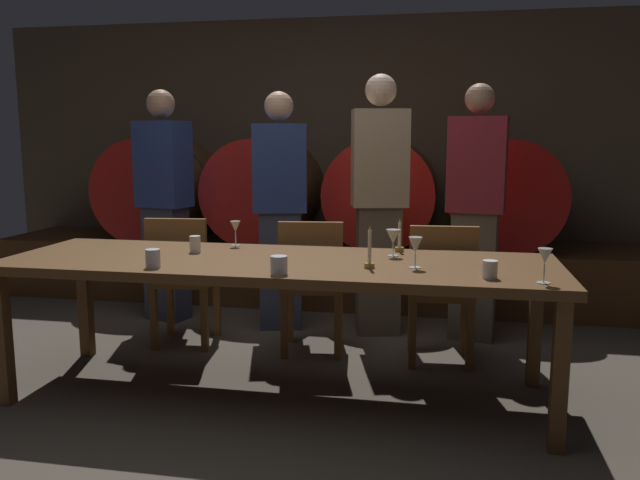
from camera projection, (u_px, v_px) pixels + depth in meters
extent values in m
plane|color=#4C443A|center=(239.00, 405.00, 3.36)|extent=(8.19, 8.19, 0.00)
cube|color=brown|center=(333.00, 156.00, 5.95)|extent=(6.30, 0.24, 2.45)
cube|color=#4C2D16|center=(321.00, 270.00, 5.57)|extent=(5.67, 0.90, 0.50)
cylinder|color=brown|center=(162.00, 189.00, 5.74)|extent=(0.87, 0.87, 0.87)
cylinder|color=#B21C16|center=(138.00, 193.00, 5.30)|extent=(0.89, 0.03, 0.89)
cylinder|color=#B21C16|center=(182.00, 185.00, 6.17)|extent=(0.89, 0.03, 0.89)
cylinder|color=#2D2D33|center=(162.00, 189.00, 5.74)|extent=(0.88, 0.04, 0.88)
cylinder|color=brown|center=(266.00, 190.00, 5.56)|extent=(0.87, 0.87, 0.87)
cylinder|color=#B21C16|center=(251.00, 195.00, 5.12)|extent=(0.89, 0.03, 0.89)
cylinder|color=#B21C16|center=(279.00, 186.00, 5.99)|extent=(0.89, 0.03, 0.89)
cylinder|color=#2D2D33|center=(266.00, 190.00, 5.56)|extent=(0.88, 0.04, 0.88)
cylinder|color=brown|center=(383.00, 192.00, 5.37)|extent=(0.87, 0.87, 0.87)
cylinder|color=#B21C16|center=(377.00, 197.00, 4.93)|extent=(0.89, 0.03, 0.89)
cylinder|color=#B21C16|center=(387.00, 188.00, 5.80)|extent=(0.89, 0.03, 0.89)
cylinder|color=#2D2D33|center=(383.00, 192.00, 5.37)|extent=(0.88, 0.04, 0.88)
cylinder|color=brown|center=(503.00, 194.00, 5.19)|extent=(0.87, 0.87, 0.87)
cylinder|color=#9E1411|center=(508.00, 199.00, 4.75)|extent=(0.89, 0.03, 0.89)
cylinder|color=#9E1411|center=(499.00, 190.00, 5.62)|extent=(0.89, 0.03, 0.89)
cylinder|color=#2D2D33|center=(503.00, 194.00, 5.19)|extent=(0.88, 0.04, 0.88)
cube|color=brown|center=(278.00, 264.00, 3.39)|extent=(2.92, 0.91, 0.05)
cube|color=brown|center=(3.00, 340.00, 3.33)|extent=(0.07, 0.07, 0.70)
cube|color=brown|center=(560.00, 377.00, 2.82)|extent=(0.07, 0.07, 0.70)
cube|color=brown|center=(85.00, 302.00, 4.09)|extent=(0.07, 0.07, 0.70)
cube|color=brown|center=(535.00, 326.00, 3.58)|extent=(0.07, 0.07, 0.70)
cube|color=brown|center=(185.00, 280.00, 4.34)|extent=(0.44, 0.44, 0.04)
cube|color=brown|center=(176.00, 251.00, 4.12)|extent=(0.40, 0.08, 0.42)
cube|color=brown|center=(217.00, 307.00, 4.52)|extent=(0.05, 0.05, 0.42)
cube|color=brown|center=(170.00, 306.00, 4.55)|extent=(0.05, 0.05, 0.42)
cube|color=brown|center=(204.00, 320.00, 4.19)|extent=(0.05, 0.05, 0.42)
cube|color=brown|center=(154.00, 319.00, 4.22)|extent=(0.05, 0.05, 0.42)
cube|color=brown|center=(313.00, 285.00, 4.17)|extent=(0.45, 0.45, 0.04)
cube|color=brown|center=(311.00, 256.00, 3.96)|extent=(0.40, 0.09, 0.42)
cube|color=brown|center=(340.00, 313.00, 4.37)|extent=(0.05, 0.05, 0.42)
cube|color=brown|center=(290.00, 312.00, 4.39)|extent=(0.05, 0.05, 0.42)
cube|color=brown|center=(338.00, 327.00, 4.03)|extent=(0.05, 0.05, 0.42)
cube|color=brown|center=(284.00, 326.00, 4.05)|extent=(0.05, 0.05, 0.42)
cube|color=brown|center=(440.00, 292.00, 3.98)|extent=(0.43, 0.43, 0.04)
cube|color=brown|center=(443.00, 261.00, 3.77)|extent=(0.40, 0.07, 0.42)
cube|color=brown|center=(464.00, 321.00, 4.17)|extent=(0.05, 0.05, 0.42)
cube|color=brown|center=(412.00, 319.00, 4.21)|extent=(0.05, 0.05, 0.42)
cube|color=brown|center=(470.00, 337.00, 3.83)|extent=(0.05, 0.05, 0.42)
cube|color=brown|center=(413.00, 335.00, 3.87)|extent=(0.05, 0.05, 0.42)
cube|color=#33384C|center=(167.00, 263.00, 4.92)|extent=(0.34, 0.27, 0.88)
cube|color=navy|center=(163.00, 164.00, 4.80)|extent=(0.43, 0.33, 0.64)
sphere|color=tan|center=(161.00, 104.00, 4.73)|extent=(0.21, 0.21, 0.21)
cube|color=#33384C|center=(280.00, 270.00, 4.69)|extent=(0.34, 0.27, 0.86)
cube|color=navy|center=(279.00, 168.00, 4.58)|extent=(0.43, 0.33, 0.63)
sphere|color=#D8A884|center=(279.00, 106.00, 4.51)|extent=(0.21, 0.21, 0.21)
cube|color=brown|center=(378.00, 270.00, 4.55)|extent=(0.34, 0.27, 0.92)
cube|color=tan|center=(380.00, 158.00, 4.43)|extent=(0.43, 0.32, 0.67)
sphere|color=beige|center=(381.00, 90.00, 4.35)|extent=(0.22, 0.22, 0.22)
cube|color=brown|center=(473.00, 276.00, 4.43)|extent=(0.33, 0.24, 0.89)
cube|color=maroon|center=(477.00, 165.00, 4.31)|extent=(0.41, 0.30, 0.64)
sphere|color=tan|center=(480.00, 98.00, 4.24)|extent=(0.20, 0.20, 0.20)
cylinder|color=olive|center=(369.00, 266.00, 3.16)|extent=(0.05, 0.05, 0.02)
cylinder|color=#EDE5CC|center=(370.00, 247.00, 3.15)|extent=(0.02, 0.02, 0.16)
cone|color=yellow|center=(370.00, 228.00, 3.13)|extent=(0.01, 0.01, 0.02)
cylinder|color=olive|center=(399.00, 249.00, 3.62)|extent=(0.05, 0.05, 0.02)
cylinder|color=#EDE5CC|center=(400.00, 235.00, 3.61)|extent=(0.02, 0.02, 0.14)
cone|color=yellow|center=(400.00, 221.00, 3.60)|extent=(0.01, 0.01, 0.02)
cylinder|color=silver|center=(236.00, 245.00, 3.82)|extent=(0.06, 0.06, 0.00)
cylinder|color=silver|center=(236.00, 238.00, 3.82)|extent=(0.01, 0.01, 0.08)
cone|color=silver|center=(235.00, 226.00, 3.80)|extent=(0.06, 0.06, 0.07)
cylinder|color=silver|center=(393.00, 256.00, 3.49)|extent=(0.06, 0.06, 0.00)
cylinder|color=silver|center=(393.00, 250.00, 3.48)|extent=(0.01, 0.01, 0.06)
cone|color=silver|center=(393.00, 237.00, 3.47)|extent=(0.08, 0.08, 0.08)
cylinder|color=silver|center=(415.00, 267.00, 3.17)|extent=(0.06, 0.06, 0.00)
cylinder|color=silver|center=(415.00, 260.00, 3.16)|extent=(0.01, 0.01, 0.07)
cone|color=silver|center=(415.00, 245.00, 3.15)|extent=(0.07, 0.07, 0.08)
cylinder|color=silver|center=(543.00, 283.00, 2.84)|extent=(0.06, 0.06, 0.00)
cylinder|color=silver|center=(544.00, 273.00, 2.83)|extent=(0.01, 0.01, 0.08)
cone|color=silver|center=(545.00, 256.00, 2.82)|extent=(0.06, 0.06, 0.07)
cylinder|color=silver|center=(153.00, 258.00, 3.17)|extent=(0.07, 0.07, 0.09)
cylinder|color=white|center=(195.00, 244.00, 3.60)|extent=(0.06, 0.06, 0.09)
cylinder|color=silver|center=(279.00, 265.00, 3.02)|extent=(0.08, 0.08, 0.09)
cylinder|color=white|center=(490.00, 269.00, 2.93)|extent=(0.07, 0.07, 0.08)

